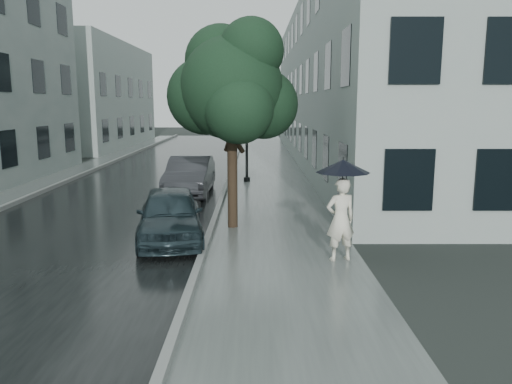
{
  "coord_description": "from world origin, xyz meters",
  "views": [
    {
      "loc": [
        -0.39,
        -10.34,
        3.43
      ],
      "look_at": [
        -0.37,
        1.51,
        1.3
      ],
      "focal_mm": 35.0,
      "sensor_mm": 36.0,
      "label": 1
    }
  ],
  "objects_px": {
    "pedestrian": "(341,219)",
    "lamp_post": "(243,117)",
    "street_tree": "(232,87)",
    "car_far": "(190,176)",
    "car_near": "(170,214)"
  },
  "relations": [
    {
      "from": "pedestrian",
      "to": "street_tree",
      "type": "xyz_separation_m",
      "value": [
        -2.49,
        3.1,
        2.93
      ]
    },
    {
      "from": "pedestrian",
      "to": "car_far",
      "type": "bearing_deg",
      "value": -76.82
    },
    {
      "from": "lamp_post",
      "to": "car_near",
      "type": "bearing_deg",
      "value": -103.76
    },
    {
      "from": "street_tree",
      "to": "car_near",
      "type": "distance_m",
      "value": 3.81
    },
    {
      "from": "lamp_post",
      "to": "car_far",
      "type": "distance_m",
      "value": 4.23
    },
    {
      "from": "street_tree",
      "to": "lamp_post",
      "type": "height_order",
      "value": "street_tree"
    },
    {
      "from": "pedestrian",
      "to": "street_tree",
      "type": "relative_size",
      "value": 0.33
    },
    {
      "from": "pedestrian",
      "to": "car_far",
      "type": "xyz_separation_m",
      "value": [
        -4.32,
        7.99,
        -0.2
      ]
    },
    {
      "from": "pedestrian",
      "to": "street_tree",
      "type": "distance_m",
      "value": 4.93
    },
    {
      "from": "pedestrian",
      "to": "lamp_post",
      "type": "bearing_deg",
      "value": -93.08
    },
    {
      "from": "street_tree",
      "to": "car_far",
      "type": "height_order",
      "value": "street_tree"
    },
    {
      "from": "lamp_post",
      "to": "car_far",
      "type": "height_order",
      "value": "lamp_post"
    },
    {
      "from": "street_tree",
      "to": "car_far",
      "type": "relative_size",
      "value": 1.3
    },
    {
      "from": "lamp_post",
      "to": "street_tree",
      "type": "bearing_deg",
      "value": -94.83
    },
    {
      "from": "car_near",
      "to": "lamp_post",
      "type": "bearing_deg",
      "value": 71.35
    }
  ]
}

